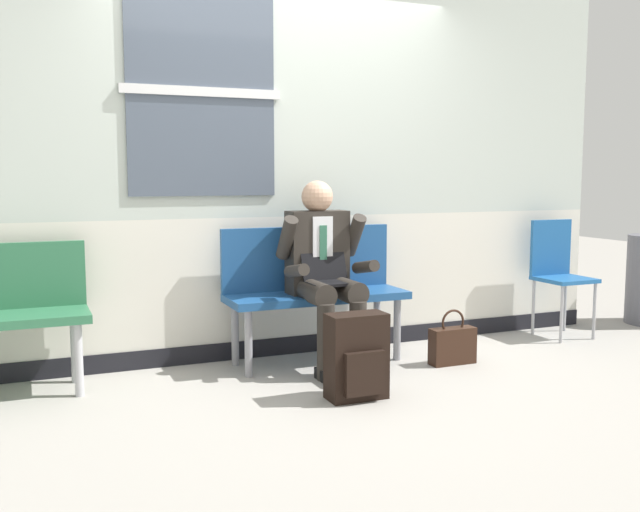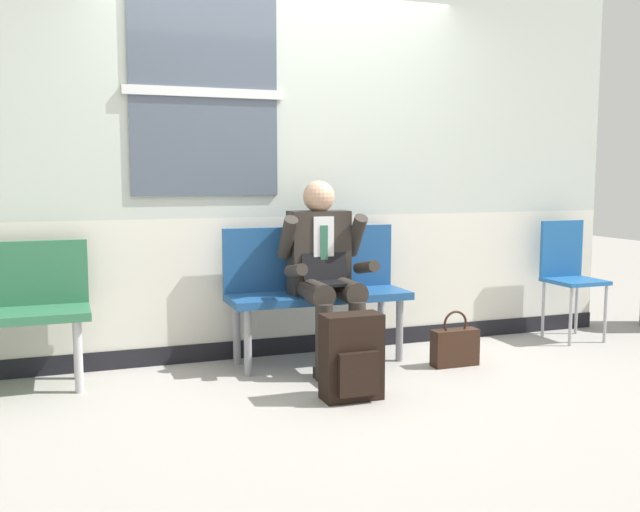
% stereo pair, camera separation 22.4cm
% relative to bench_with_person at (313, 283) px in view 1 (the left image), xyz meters
% --- Properties ---
extents(ground_plane, '(18.00, 18.00, 0.00)m').
position_rel_bench_with_person_xyz_m(ground_plane, '(-0.13, -0.30, -0.53)').
color(ground_plane, '#9E9991').
extents(station_wall, '(5.28, 0.16, 3.16)m').
position_rel_bench_with_person_xyz_m(station_wall, '(-0.14, 0.27, 1.04)').
color(station_wall, beige).
rests_on(station_wall, ground).
extents(bench_with_person, '(1.22, 0.42, 0.91)m').
position_rel_bench_with_person_xyz_m(bench_with_person, '(0.00, 0.00, 0.00)').
color(bench_with_person, navy).
rests_on(bench_with_person, ground).
extents(person_seated, '(0.57, 0.70, 1.23)m').
position_rel_bench_with_person_xyz_m(person_seated, '(0.00, -0.20, 0.12)').
color(person_seated, '#2D2823').
rests_on(person_seated, ground).
extents(backpack, '(0.34, 0.21, 0.49)m').
position_rel_bench_with_person_xyz_m(backpack, '(-0.09, -0.88, -0.29)').
color(backpack, black).
rests_on(backpack, ground).
extents(handbag, '(0.32, 0.11, 0.37)m').
position_rel_bench_with_person_xyz_m(handbag, '(0.82, -0.46, -0.40)').
color(handbag, '#331E14').
rests_on(handbag, ground).
extents(folding_chair, '(0.38, 0.38, 0.91)m').
position_rel_bench_with_person_xyz_m(folding_chair, '(2.07, -0.03, 0.01)').
color(folding_chair, '#1E5999').
rests_on(folding_chair, ground).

